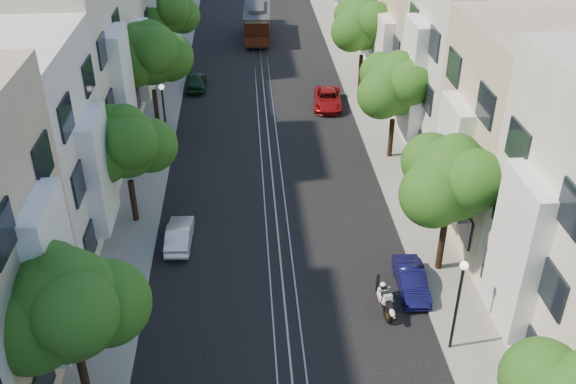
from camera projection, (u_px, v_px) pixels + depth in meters
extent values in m
plane|color=black|center=(266.00, 107.00, 45.34)|extent=(200.00, 200.00, 0.00)
cube|color=gray|center=(367.00, 104.00, 45.73)|extent=(2.50, 80.00, 0.12)
cube|color=gray|center=(162.00, 110.00, 44.88)|extent=(2.50, 80.00, 0.12)
cube|color=gray|center=(258.00, 108.00, 45.30)|extent=(0.06, 80.00, 0.02)
cube|color=gray|center=(266.00, 107.00, 45.33)|extent=(0.06, 80.00, 0.02)
cube|color=gray|center=(273.00, 107.00, 45.36)|extent=(0.06, 80.00, 0.02)
cube|color=tan|center=(266.00, 107.00, 45.33)|extent=(0.08, 80.00, 0.01)
cube|color=white|center=(518.00, 252.00, 22.95)|extent=(0.90, 3.04, 6.05)
cube|color=beige|center=(535.00, 140.00, 29.80)|extent=(7.00, 8.00, 10.00)
cube|color=white|center=(452.00, 158.00, 29.99)|extent=(0.90, 3.04, 5.50)
cube|color=silver|center=(482.00, 60.00, 36.11)|extent=(7.00, 8.00, 12.00)
cube|color=white|center=(414.00, 78.00, 36.38)|extent=(0.90, 3.04, 6.60)
cube|color=#C6B28C|center=(440.00, 42.00, 43.72)|extent=(7.00, 8.00, 9.00)
cube|color=white|center=(384.00, 53.00, 43.87)|extent=(0.90, 3.04, 4.95)
cube|color=white|center=(413.00, 0.00, 50.16)|extent=(7.00, 8.00, 10.50)
cube|color=white|center=(365.00, 12.00, 50.37)|extent=(0.90, 3.04, 5.78)
cube|color=white|center=(52.00, 274.00, 22.02)|extent=(0.90, 3.04, 5.93)
cube|color=white|center=(8.00, 159.00, 28.43)|extent=(7.00, 8.00, 9.80)
cube|color=white|center=(97.00, 171.00, 29.06)|extent=(0.90, 3.04, 5.39)
cube|color=beige|center=(48.00, 73.00, 34.75)|extent=(7.00, 8.00, 11.76)
cube|color=white|center=(122.00, 88.00, 35.46)|extent=(0.90, 3.04, 6.47)
cube|color=silver|center=(83.00, 51.00, 42.34)|extent=(7.00, 8.00, 8.82)
cube|color=white|center=(142.00, 60.00, 42.93)|extent=(0.90, 3.04, 4.85)
cube|color=beige|center=(103.00, 7.00, 48.79)|extent=(7.00, 8.00, 10.29)
cube|color=white|center=(154.00, 17.00, 49.44)|extent=(0.90, 3.04, 5.66)
cylinder|color=black|center=(441.00, 246.00, 28.85)|extent=(0.30, 0.30, 2.45)
sphere|color=#1E4B12|center=(451.00, 179.00, 27.06)|extent=(3.64, 3.64, 3.64)
sphere|color=#1E4B12|center=(472.00, 180.00, 27.75)|extent=(2.91, 2.91, 2.91)
sphere|color=#1E4B12|center=(433.00, 194.00, 26.56)|extent=(2.84, 2.84, 2.84)
sphere|color=#1E4B12|center=(456.00, 159.00, 26.68)|extent=(2.18, 2.18, 2.18)
cylinder|color=black|center=(391.00, 138.00, 38.26)|extent=(0.30, 0.30, 2.38)
sphere|color=#1E4B12|center=(396.00, 85.00, 36.51)|extent=(3.54, 3.54, 3.54)
sphere|color=#1E4B12|center=(412.00, 88.00, 37.21)|extent=(2.83, 2.83, 2.83)
sphere|color=#1E4B12|center=(381.00, 95.00, 36.02)|extent=(2.76, 2.76, 2.76)
sphere|color=#1E4B12|center=(399.00, 69.00, 36.14)|extent=(2.12, 2.12, 2.12)
cylinder|color=black|center=(360.00, 71.00, 47.61)|extent=(0.30, 0.30, 2.52)
sphere|color=#1E4B12|center=(363.00, 24.00, 45.76)|extent=(3.74, 3.74, 3.74)
sphere|color=#1E4B12|center=(377.00, 27.00, 46.46)|extent=(3.00, 3.00, 3.00)
sphere|color=#1E4B12|center=(351.00, 31.00, 45.27)|extent=(2.92, 2.92, 2.92)
sphere|color=#1E4B12|center=(365.00, 11.00, 45.39)|extent=(2.25, 2.25, 2.25)
cylinder|color=black|center=(85.00, 382.00, 22.02)|extent=(0.30, 0.30, 2.45)
sphere|color=#1E4B12|center=(67.00, 305.00, 20.23)|extent=(3.64, 3.64, 3.64)
sphere|color=#1E4B12|center=(107.00, 303.00, 20.93)|extent=(2.91, 2.91, 2.91)
sphere|color=#1E4B12|center=(33.00, 329.00, 19.73)|extent=(2.84, 2.84, 2.84)
sphere|color=#1E4B12|center=(66.00, 281.00, 19.85)|extent=(2.18, 2.18, 2.18)
cylinder|color=black|center=(133.00, 200.00, 32.31)|extent=(0.30, 0.30, 2.27)
sphere|color=#1E4B12|center=(125.00, 143.00, 30.64)|extent=(3.38, 3.38, 3.38)
sphere|color=#1E4B12|center=(150.00, 145.00, 31.34)|extent=(2.70, 2.70, 2.70)
sphere|color=#1E4B12|center=(103.00, 156.00, 30.14)|extent=(2.64, 2.64, 2.64)
sphere|color=#1E4B12|center=(125.00, 125.00, 30.27)|extent=(2.03, 2.03, 2.03)
cylinder|color=black|center=(156.00, 109.00, 41.61)|extent=(0.30, 0.30, 2.62)
sphere|color=#1E4B12|center=(150.00, 54.00, 39.69)|extent=(3.90, 3.90, 3.90)
sphere|color=#1E4B12|center=(169.00, 57.00, 40.38)|extent=(3.12, 3.12, 3.12)
sphere|color=#1E4B12|center=(133.00, 62.00, 39.19)|extent=(3.04, 3.04, 3.04)
sphere|color=#1E4B12|center=(150.00, 39.00, 39.31)|extent=(2.34, 2.34, 2.34)
cylinder|color=black|center=(171.00, 54.00, 51.06)|extent=(0.30, 0.30, 2.38)
sphere|color=#1E4B12|center=(167.00, 12.00, 49.32)|extent=(3.54, 3.54, 3.54)
sphere|color=#1E4B12|center=(182.00, 15.00, 50.02)|extent=(2.83, 2.83, 2.83)
sphere|color=#1E4B12|center=(154.00, 19.00, 48.82)|extent=(2.76, 2.76, 2.76)
sphere|color=#1E4B12|center=(167.00, 0.00, 48.94)|extent=(2.12, 2.12, 2.12)
cylinder|color=black|center=(457.00, 308.00, 24.13)|extent=(0.12, 0.12, 4.00)
sphere|color=#FFF2CC|center=(464.00, 266.00, 23.09)|extent=(0.32, 0.32, 0.32)
cylinder|color=black|center=(165.00, 118.00, 38.74)|extent=(0.12, 0.12, 4.00)
sphere|color=#FFF2CC|center=(161.00, 87.00, 37.71)|extent=(0.32, 0.32, 0.32)
torus|color=black|center=(388.00, 314.00, 26.46)|extent=(0.28, 0.80, 0.79)
torus|color=black|center=(378.00, 283.00, 27.24)|extent=(0.33, 0.77, 0.77)
ellipsoid|color=silver|center=(383.00, 296.00, 26.72)|extent=(0.63, 1.13, 0.89)
ellipsoid|color=silver|center=(386.00, 295.00, 26.40)|extent=(0.48, 0.64, 0.50)
cube|color=black|center=(389.00, 306.00, 26.12)|extent=(0.32, 0.59, 0.35)
cube|color=silver|center=(386.00, 295.00, 26.34)|extent=(0.44, 0.64, 0.30)
sphere|color=black|center=(384.00, 287.00, 26.55)|extent=(0.28, 0.28, 0.28)
cube|color=black|center=(258.00, 34.00, 58.50)|extent=(2.43, 7.43, 0.28)
cube|color=#4A1A0C|center=(257.00, 22.00, 57.93)|extent=(2.40, 4.68, 2.20)
cube|color=beige|center=(257.00, 13.00, 57.51)|extent=(2.45, 4.73, 0.55)
cube|color=#2D2D30|center=(257.00, 9.00, 57.32)|extent=(2.62, 7.44, 0.17)
cube|color=#2D2D30|center=(257.00, 6.00, 57.20)|extent=(1.47, 4.18, 0.32)
imported|color=#0C0B3A|center=(411.00, 280.00, 28.02)|extent=(1.20, 3.29, 1.08)
imported|color=maroon|center=(328.00, 99.00, 45.20)|extent=(2.35, 4.33, 1.15)
imported|color=silver|center=(179.00, 235.00, 30.99)|extent=(1.23, 3.31, 1.08)
imported|color=black|center=(196.00, 81.00, 48.06)|extent=(1.41, 3.50, 1.19)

